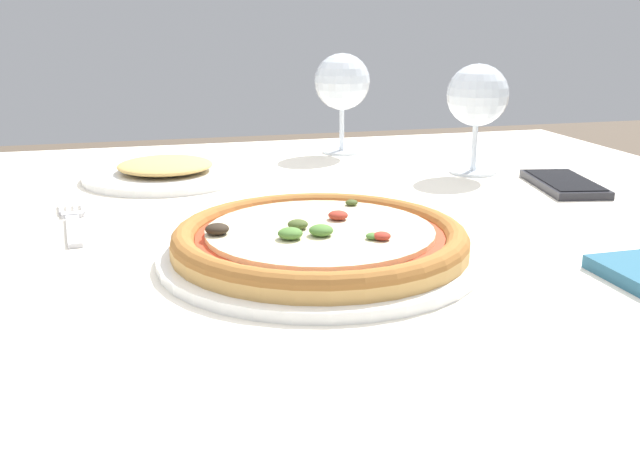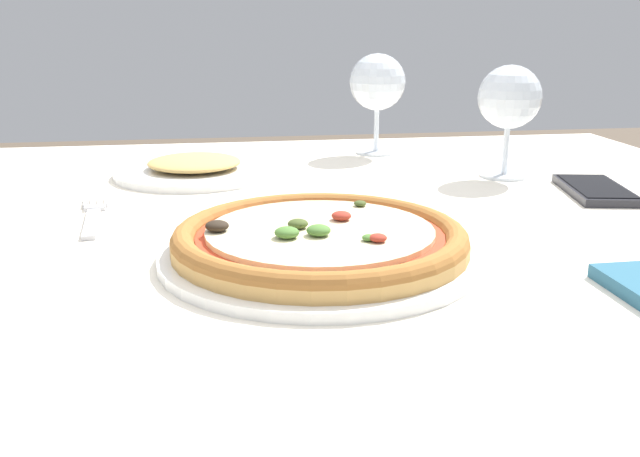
% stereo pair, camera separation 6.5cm
% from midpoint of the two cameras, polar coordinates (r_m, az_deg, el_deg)
% --- Properties ---
extents(dining_table, '(1.30, 1.03, 0.72)m').
position_cam_midpoint_polar(dining_table, '(0.82, -0.61, -4.65)').
color(dining_table, '#997047').
rests_on(dining_table, ground_plane).
extents(pizza_plate, '(0.30, 0.30, 0.04)m').
position_cam_midpoint_polar(pizza_plate, '(0.66, 2.84, -1.12)').
color(pizza_plate, white).
rests_on(pizza_plate, dining_table).
extents(fork, '(0.04, 0.17, 0.00)m').
position_cam_midpoint_polar(fork, '(0.83, -15.54, 1.08)').
color(fork, silver).
rests_on(fork, dining_table).
extents(wine_glass_far_left, '(0.09, 0.09, 0.15)m').
position_cam_midpoint_polar(wine_glass_far_left, '(1.03, 16.72, 9.86)').
color(wine_glass_far_left, silver).
rests_on(wine_glass_far_left, dining_table).
extents(wine_glass_far_right, '(0.09, 0.09, 0.16)m').
position_cam_midpoint_polar(wine_glass_far_right, '(1.17, 6.24, 11.42)').
color(wine_glass_far_right, silver).
rests_on(wine_glass_far_right, dining_table).
extents(cell_phone, '(0.10, 0.15, 0.01)m').
position_cam_midpoint_polar(cell_phone, '(0.98, 22.97, 2.85)').
color(cell_phone, '#232328').
rests_on(cell_phone, dining_table).
extents(side_plate, '(0.22, 0.22, 0.03)m').
position_cam_midpoint_polar(side_plate, '(1.02, -8.20, 4.76)').
color(side_plate, white).
rests_on(side_plate, dining_table).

